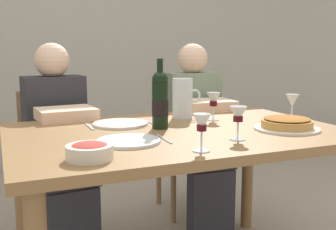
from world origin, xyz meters
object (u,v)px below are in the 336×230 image
object	(u,v)px
wine_bottle	(160,100)
salad_bowl	(90,151)
baked_tart	(287,124)
chair_right	(185,139)
wine_glass_spare	(292,102)
diner_left	(60,140)
wine_glass_centre	(238,116)
diner_right	(198,128)
dinner_plate_left_setting	(120,124)
wine_glass_right_diner	(202,125)
water_pitcher	(183,101)
chair_left	(52,151)
dining_table	(178,150)
dinner_plate_right_setting	(129,141)
wine_glass_left_diner	(213,101)

from	to	relation	value
wine_bottle	salad_bowl	xyz separation A→B (m)	(-0.42, -0.41, -0.10)
baked_tart	chair_right	xyz separation A→B (m)	(-0.00, 1.08, -0.29)
wine_glass_spare	diner_left	bearing A→B (deg)	149.48
wine_glass_centre	diner_right	world-z (taller)	diner_right
dinner_plate_left_setting	diner_right	distance (m)	0.79
wine_glass_right_diner	wine_glass_centre	bearing A→B (deg)	26.38
water_pitcher	wine_glass_centre	world-z (taller)	water_pitcher
water_pitcher	salad_bowl	world-z (taller)	water_pitcher
wine_bottle	chair_left	distance (m)	0.99
dinner_plate_left_setting	diner_left	xyz separation A→B (m)	(-0.23, 0.43, -0.15)
wine_glass_spare	chair_right	world-z (taller)	wine_glass_spare
baked_tart	water_pitcher	bearing A→B (deg)	122.93
wine_bottle	diner_left	distance (m)	0.75
dining_table	baked_tart	size ratio (longest dim) A/B	5.04
wine_glass_centre	wine_glass_right_diner	bearing A→B (deg)	-153.62
dinner_plate_left_setting	dinner_plate_right_setting	xyz separation A→B (m)	(-0.08, -0.38, 0.00)
baked_tart	diner_left	distance (m)	1.24
baked_tart	diner_right	xyz separation A→B (m)	(-0.02, 0.84, -0.17)
dining_table	salad_bowl	size ratio (longest dim) A/B	9.38
dining_table	diner_right	xyz separation A→B (m)	(0.44, 0.66, -0.05)
chair_left	wine_glass_centre	bearing A→B (deg)	112.18
water_pitcher	dinner_plate_left_setting	xyz separation A→B (m)	(-0.36, -0.07, -0.09)
wine_glass_left_diner	wine_glass_spare	bearing A→B (deg)	-22.55
wine_glass_left_diner	chair_right	xyz separation A→B (m)	(0.19, 0.73, -0.37)
baked_tart	chair_left	bearing A→B (deg)	130.70
chair_left	chair_right	xyz separation A→B (m)	(0.91, 0.01, 0.00)
salad_bowl	water_pitcher	bearing A→B (deg)	44.73
wine_bottle	wine_glass_right_diner	world-z (taller)	wine_bottle
baked_tart	chair_right	size ratio (longest dim) A/B	0.34
wine_glass_right_diner	chair_right	world-z (taller)	wine_glass_right_diner
dining_table	diner_left	world-z (taller)	diner_left
wine_glass_left_diner	diner_left	size ratio (longest dim) A/B	0.13
water_pitcher	wine_glass_left_diner	world-z (taller)	water_pitcher
wine_bottle	dinner_plate_left_setting	bearing A→B (deg)	133.15
baked_tart	chair_left	world-z (taller)	chair_left
wine_glass_left_diner	dinner_plate_right_setting	distance (m)	0.65
chair_right	dinner_plate_left_setting	bearing A→B (deg)	50.64
dining_table	chair_right	distance (m)	1.02
chair_right	baked_tart	bearing A→B (deg)	95.72
wine_bottle	wine_glass_right_diner	bearing A→B (deg)	-92.80
wine_glass_left_diner	wine_glass_spare	world-z (taller)	wine_glass_left_diner
chair_right	diner_right	distance (m)	0.26
wine_bottle	baked_tart	world-z (taller)	wine_bottle
dinner_plate_right_setting	diner_right	distance (m)	1.09
wine_glass_left_diner	dining_table	bearing A→B (deg)	-149.09
water_pitcher	diner_right	bearing A→B (deg)	52.40
dinner_plate_right_setting	wine_glass_left_diner	bearing A→B (deg)	29.58
salad_bowl	diner_left	distance (m)	1.00
dining_table	diner_left	bearing A→B (deg)	124.19
chair_left	diner_left	distance (m)	0.26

